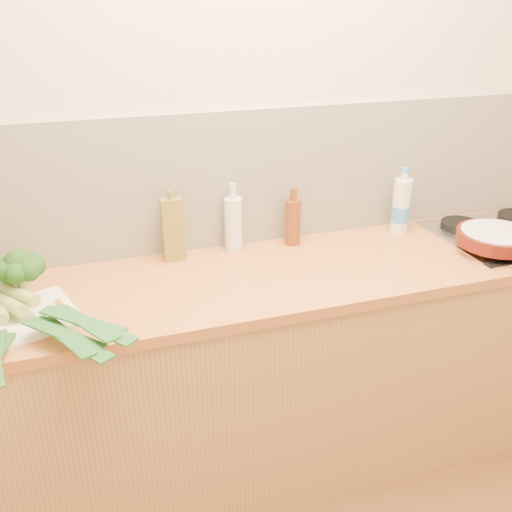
{
  "coord_description": "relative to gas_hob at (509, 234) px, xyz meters",
  "views": [
    {
      "loc": [
        -0.69,
        -0.58,
        1.84
      ],
      "look_at": [
        -0.13,
        1.1,
        1.02
      ],
      "focal_mm": 40.0,
      "sensor_mm": 36.0,
      "label": 1
    }
  ],
  "objects": [
    {
      "name": "glass_bottle",
      "position": [
        -1.14,
        0.24,
        0.1
      ],
      "size": [
        0.07,
        0.07,
        0.27
      ],
      "color": "silver",
      "rests_on": "counter"
    },
    {
      "name": "amber_bottle",
      "position": [
        -0.89,
        0.22,
        0.08
      ],
      "size": [
        0.06,
        0.06,
        0.24
      ],
      "color": "#642F13",
      "rests_on": "counter"
    },
    {
      "name": "water_bottle",
      "position": [
        -0.41,
        0.2,
        0.1
      ],
      "size": [
        0.08,
        0.08,
        0.26
      ],
      "color": "silver",
      "rests_on": "counter"
    },
    {
      "name": "room_shell",
      "position": [
        -1.02,
        0.29,
        0.26
      ],
      "size": [
        3.5,
        3.5,
        3.5
      ],
      "color": "beige",
      "rests_on": "ground"
    },
    {
      "name": "leek_front",
      "position": [
        -1.98,
        -0.13,
        0.02
      ],
      "size": [
        0.11,
        0.65,
        0.04
      ],
      "rotation": [
        0.0,
        0.0,
        -0.05
      ],
      "color": "white",
      "rests_on": "chopping_board"
    },
    {
      "name": "counter",
      "position": [
        -1.02,
        0.0,
        -0.46
      ],
      "size": [
        3.2,
        0.62,
        0.9
      ],
      "color": "#AD7C48",
      "rests_on": "ground"
    },
    {
      "name": "skillet",
      "position": [
        -0.16,
        -0.11,
        0.05
      ],
      "size": [
        0.43,
        0.31,
        0.05
      ],
      "rotation": [
        0.0,
        0.0,
        -0.41
      ],
      "color": "#4C140C",
      "rests_on": "gas_hob"
    },
    {
      "name": "gas_hob",
      "position": [
        0.0,
        0.0,
        0.0
      ],
      "size": [
        0.58,
        0.5,
        0.04
      ],
      "color": "silver",
      "rests_on": "counter"
    },
    {
      "name": "leek_back",
      "position": [
        -1.88,
        -0.09,
        0.06
      ],
      "size": [
        0.46,
        0.57,
        0.04
      ],
      "rotation": [
        0.0,
        0.0,
        0.67
      ],
      "color": "white",
      "rests_on": "chopping_board"
    },
    {
      "name": "broccoli_right",
      "position": [
        -1.91,
        0.02,
        0.12
      ],
      "size": [
        0.15,
        0.16,
        0.19
      ],
      "color": "#A3BB6D",
      "rests_on": "chopping_board"
    },
    {
      "name": "chopping_board",
      "position": [
        -1.96,
        -0.09,
        -0.01
      ],
      "size": [
        0.46,
        0.39,
        0.01
      ],
      "primitive_type": "cube",
      "rotation": [
        0.0,
        0.0,
        0.3
      ],
      "color": "silver",
      "rests_on": "counter"
    },
    {
      "name": "leek_mid",
      "position": [
        -1.91,
        -0.13,
        0.04
      ],
      "size": [
        0.4,
        0.57,
        0.04
      ],
      "rotation": [
        0.0,
        0.0,
        0.58
      ],
      "color": "white",
      "rests_on": "chopping_board"
    },
    {
      "name": "oil_tin",
      "position": [
        -1.38,
        0.22,
        0.11
      ],
      "size": [
        0.08,
        0.05,
        0.28
      ],
      "color": "olive",
      "rests_on": "counter"
    }
  ]
}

